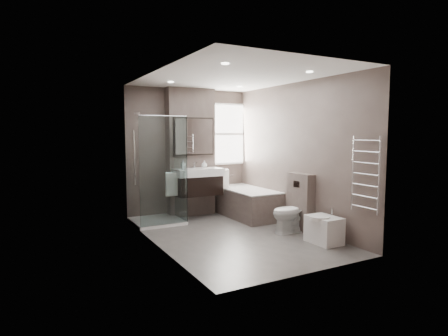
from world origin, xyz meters
TOP-DOWN VIEW (x-y plane):
  - room at (0.00, 0.00)m, footprint 2.70×3.90m
  - vanity_pier at (0.00, 1.77)m, footprint 1.00×0.25m
  - vanity at (0.00, 1.43)m, footprint 0.95×0.47m
  - mirror_cabinet at (0.00, 1.61)m, footprint 0.86×0.08m
  - towel_left at (-0.56, 1.40)m, footprint 0.24×0.06m
  - towel_right at (0.56, 1.40)m, footprint 0.24×0.06m
  - shower_enclosure at (-0.75, 1.35)m, footprint 0.90×0.90m
  - bathtub at (0.92, 1.10)m, footprint 0.75×1.60m
  - window at (0.90, 1.88)m, footprint 0.98×0.06m
  - toilet at (0.97, -0.30)m, footprint 0.71×0.41m
  - cistern_box at (1.21, -0.25)m, footprint 0.19×0.55m
  - bidet at (1.01, -1.04)m, footprint 0.45×0.52m
  - towel_radiator at (1.25, -1.60)m, footprint 0.03×0.49m
  - soap_bottle_a at (-0.30, 1.44)m, footprint 0.08×0.08m
  - soap_bottle_b at (0.18, 1.51)m, footprint 0.12×0.12m

SIDE VIEW (x-z plane):
  - bidet at x=1.01m, z-range -0.05..0.49m
  - bathtub at x=0.92m, z-range 0.03..0.60m
  - toilet at x=0.97m, z-range 0.00..0.71m
  - shower_enclosure at x=-0.75m, z-range -0.51..1.49m
  - cistern_box at x=1.21m, z-range 0.00..1.00m
  - towel_left at x=-0.56m, z-range 0.50..0.94m
  - towel_right at x=0.56m, z-range 0.50..0.94m
  - vanity at x=0.00m, z-range 0.41..1.07m
  - soap_bottle_b at x=0.18m, z-range 1.00..1.15m
  - soap_bottle_a at x=-0.30m, z-range 1.00..1.17m
  - towel_radiator at x=1.25m, z-range 0.57..1.67m
  - room at x=0.00m, z-range -0.05..2.65m
  - vanity_pier at x=0.00m, z-range 0.00..2.60m
  - mirror_cabinet at x=0.00m, z-range 1.25..2.01m
  - window at x=0.90m, z-range 1.01..2.34m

